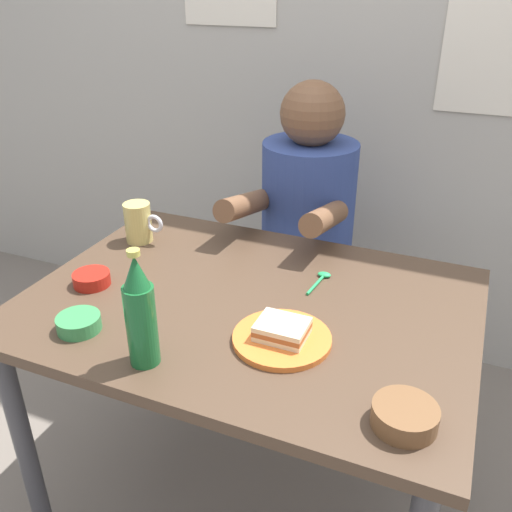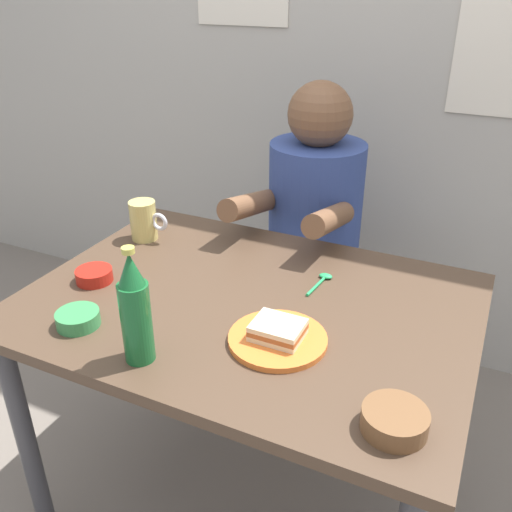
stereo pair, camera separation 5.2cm
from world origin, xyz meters
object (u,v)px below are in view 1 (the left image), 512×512
Objects in this scene: beer_bottle at (140,314)px; sandwich at (282,329)px; person_seated at (307,202)px; beer_mug at (139,222)px; plate_orange at (282,339)px; stool at (304,304)px; condiment_bowl_brown at (405,415)px; dining_table at (248,331)px.

sandwich is at bearing 36.27° from beer_bottle.
person_seated is 0.58m from beer_mug.
beer_bottle is (-0.24, -0.18, 0.11)m from plate_orange.
condiment_bowl_brown is at bearing -62.38° from stool.
person_seated is at bearing 117.91° from condiment_bowl_brown.
person_seated is (0.00, -0.01, 0.42)m from stool.
plate_orange is at bearing -28.61° from beer_mug.
person_seated reaches higher than beer_mug.
person_seated is at bearing 48.05° from beer_mug.
person_seated is 0.77m from plate_orange.
sandwich is at bearing -28.61° from beer_mug.
beer_mug is at bearing 157.05° from dining_table.
dining_table is 0.23m from sandwich.
plate_orange is 2.00× the size of sandwich.
condiment_bowl_brown is at bearing 2.66° from beer_bottle.
beer_bottle reaches higher than stool.
plate_orange is 0.84× the size of beer_bottle.
plate_orange is at bearing 0.00° from sandwich.
dining_table is 1.53× the size of person_seated.
beer_mug is (-0.57, 0.31, 0.05)m from plate_orange.
beer_bottle is at bearing -177.34° from condiment_bowl_brown.
stool is at bearing 86.67° from beer_bottle.
person_seated is 3.27× the size of plate_orange.
condiment_bowl_brown is (0.48, -0.91, 0.41)m from stool.
person_seated is 6.00× the size of condiment_bowl_brown.
plate_orange is at bearing -76.25° from stool.
sandwich is at bearing -43.08° from dining_table.
stool is 3.75× the size of condiment_bowl_brown.
stool is at bearing 103.75° from plate_orange.
beer_mug is at bearing 151.39° from plate_orange.
dining_table is at bearing 136.92° from plate_orange.
sandwich is at bearing -76.06° from person_seated.
stool is 4.09× the size of sandwich.
dining_table is 9.17× the size of condiment_bowl_brown.
stool is 3.57× the size of beer_mug.
dining_table is 8.73× the size of beer_mug.
plate_orange reaches higher than stool.
plate_orange is at bearing 152.49° from condiment_bowl_brown.
sandwich reaches higher than condiment_bowl_brown.
beer_bottle is at bearing -143.73° from sandwich.
beer_bottle is (-0.10, -0.30, 0.21)m from dining_table.
sandwich reaches higher than stool.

